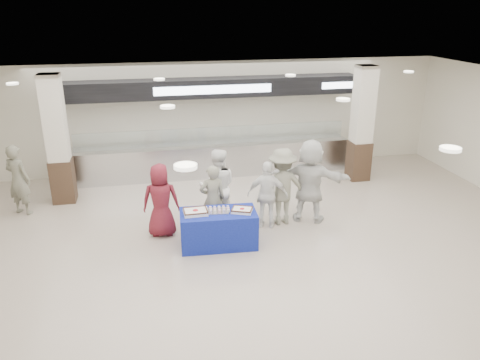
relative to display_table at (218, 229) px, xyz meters
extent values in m
plane|color=#BDB1A1|center=(0.55, -1.07, -0.38)|extent=(14.00, 14.00, 0.00)
cube|color=silver|center=(0.55, 4.33, 0.08)|extent=(8.00, 0.80, 0.90)
cube|color=silver|center=(0.55, 4.33, 0.55)|extent=(8.00, 0.85, 0.04)
cube|color=white|center=(0.55, 4.03, 0.88)|extent=(7.60, 0.02, 0.50)
cube|color=black|center=(0.55, 4.33, 2.17)|extent=(8.40, 0.70, 0.50)
cube|color=white|center=(0.55, 3.97, 2.17)|extent=(3.20, 0.03, 0.22)
cube|color=white|center=(4.35, 3.97, 2.17)|extent=(1.40, 0.03, 0.18)
cube|color=#332217|center=(-3.45, 3.13, 0.18)|extent=(0.55, 0.55, 1.10)
cube|color=silver|center=(-3.45, 3.13, 1.78)|extent=(0.50, 0.50, 2.10)
cube|color=#332217|center=(4.55, 3.13, 0.18)|extent=(0.55, 0.55, 1.10)
cube|color=silver|center=(4.55, 3.13, 1.78)|extent=(0.50, 0.50, 2.10)
cube|color=#152796|center=(0.00, 0.00, 0.00)|extent=(1.59, 0.87, 0.75)
cube|color=white|center=(-0.46, 0.02, 0.41)|extent=(0.48, 0.38, 0.07)
cube|color=#452313|center=(-0.46, 0.02, 0.46)|extent=(0.48, 0.38, 0.02)
cylinder|color=red|center=(-0.46, 0.02, 0.45)|extent=(0.11, 0.11, 0.01)
cube|color=white|center=(0.48, -0.08, 0.41)|extent=(0.49, 0.44, 0.06)
cube|color=#452313|center=(0.48, -0.08, 0.45)|extent=(0.49, 0.44, 0.02)
cylinder|color=red|center=(0.48, -0.08, 0.44)|extent=(0.12, 0.12, 0.01)
cube|color=#A2A1A6|center=(-0.01, 0.05, 0.38)|extent=(0.48, 0.38, 0.02)
imported|color=maroon|center=(-1.11, 0.73, 0.43)|extent=(0.83, 0.59, 1.61)
imported|color=slate|center=(-0.02, 0.64, 0.40)|extent=(0.60, 0.42, 1.54)
imported|color=white|center=(0.16, 1.04, 0.51)|extent=(0.93, 0.76, 1.77)
imported|color=white|center=(1.21, 0.64, 0.39)|extent=(0.98, 0.67, 1.54)
imported|color=slate|center=(1.57, 0.78, 0.51)|extent=(1.20, 0.76, 1.77)
imported|color=white|center=(2.23, 0.78, 0.60)|extent=(1.88, 1.26, 1.94)
imported|color=slate|center=(-4.34, 2.54, 0.48)|extent=(0.74, 0.66, 1.71)
camera|label=1|loc=(-1.32, -8.56, 4.33)|focal=35.00mm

